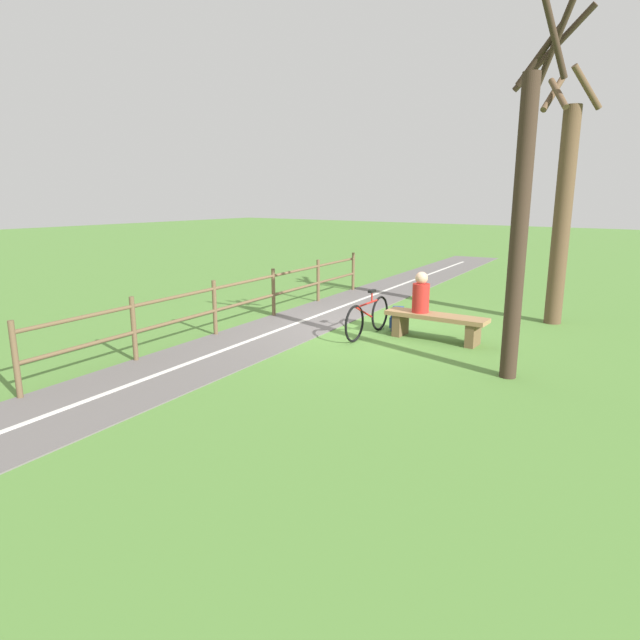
{
  "coord_description": "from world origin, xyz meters",
  "views": [
    {
      "loc": [
        -5.32,
        9.22,
        2.62
      ],
      "look_at": [
        -0.83,
        2.87,
        0.84
      ],
      "focal_mm": 30.61,
      "sensor_mm": 36.0,
      "label": 1
    }
  ],
  "objects": [
    {
      "name": "person_seated",
      "position": [
        -1.11,
        0.03,
        0.83
      ],
      "size": [
        0.32,
        0.32,
        0.76
      ],
      "rotation": [
        0.0,
        0.0,
        0.02
      ],
      "color": "#B2231E",
      "rests_on": "bench"
    },
    {
      "name": "fence_roadside",
      "position": [
        2.27,
        1.12,
        0.63
      ],
      "size": [
        0.95,
        9.78,
        1.06
      ],
      "rotation": [
        0.0,
        0.0,
        1.66
      ],
      "color": "brown",
      "rests_on": "ground_plane"
    },
    {
      "name": "ground_plane",
      "position": [
        0.0,
        0.0,
        0.0
      ],
      "size": [
        80.0,
        80.0,
        0.0
      ],
      "primitive_type": "plane",
      "color": "#548438"
    },
    {
      "name": "backpack",
      "position": [
        -0.49,
        -0.26,
        0.23
      ],
      "size": [
        0.31,
        0.33,
        0.47
      ],
      "rotation": [
        0.0,
        0.0,
        5.04
      ],
      "color": "navy",
      "rests_on": "ground_plane"
    },
    {
      "name": "paved_path",
      "position": [
        1.15,
        4.0,
        0.01
      ],
      "size": [
        5.09,
        36.02,
        0.02
      ],
      "primitive_type": "cube",
      "rotation": [
        0.0,
        0.0,
        0.09
      ],
      "color": "#66605E",
      "rests_on": "ground_plane"
    },
    {
      "name": "tree_mid_field",
      "position": [
        -2.85,
        -2.71,
        2.35
      ],
      "size": [
        1.05,
        1.03,
        4.98
      ],
      "color": "brown",
      "rests_on": "ground_plane"
    },
    {
      "name": "tree_far_right",
      "position": [
        -3.17,
        1.32,
        2.38
      ],
      "size": [
        1.08,
        1.09,
        5.08
      ],
      "color": "#38281E",
      "rests_on": "ground_plane"
    },
    {
      "name": "bench",
      "position": [
        -1.42,
        0.02,
        0.34
      ],
      "size": [
        1.9,
        0.51,
        0.49
      ],
      "rotation": [
        0.0,
        0.0,
        0.02
      ],
      "color": "#937047",
      "rests_on": "ground_plane"
    },
    {
      "name": "bicycle",
      "position": [
        -0.24,
        0.46,
        0.36
      ],
      "size": [
        0.14,
        1.74,
        0.87
      ],
      "rotation": [
        0.0,
        0.0,
        1.63
      ],
      "color": "black",
      "rests_on": "ground_plane"
    },
    {
      "name": "path_centre_line",
      "position": [
        1.15,
        4.0,
        0.02
      ],
      "size": [
        2.99,
        31.88,
        0.0
      ],
      "primitive_type": "cube",
      "rotation": [
        0.0,
        0.0,
        0.09
      ],
      "color": "silver",
      "rests_on": "paved_path"
    }
  ]
}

